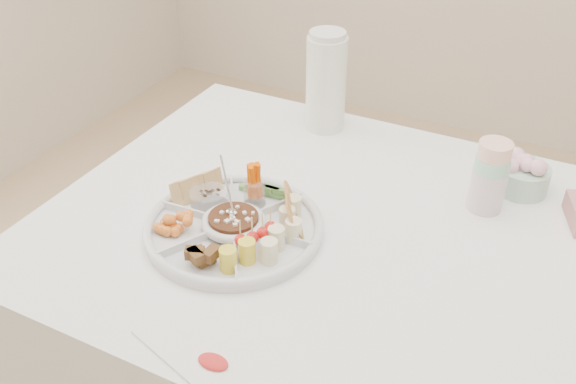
% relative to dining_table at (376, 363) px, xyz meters
% --- Properties ---
extents(dining_table, '(1.52, 1.02, 0.76)m').
position_rel_dining_table_xyz_m(dining_table, '(0.00, 0.00, 0.00)').
color(dining_table, white).
rests_on(dining_table, floor).
extents(party_tray, '(0.40, 0.40, 0.04)m').
position_rel_dining_table_xyz_m(party_tray, '(-0.31, -0.12, 0.40)').
color(party_tray, silver).
rests_on(party_tray, dining_table).
extents(bean_dip, '(0.11, 0.11, 0.04)m').
position_rel_dining_table_xyz_m(bean_dip, '(-0.31, -0.12, 0.41)').
color(bean_dip, '#361F0C').
rests_on(bean_dip, party_tray).
extents(tortillas, '(0.11, 0.11, 0.06)m').
position_rel_dining_table_xyz_m(tortillas, '(-0.20, -0.05, 0.42)').
color(tortillas, '#BB7C39').
rests_on(tortillas, party_tray).
extents(carrot_cucumber, '(0.11, 0.11, 0.09)m').
position_rel_dining_table_xyz_m(carrot_cucumber, '(-0.32, 0.01, 0.44)').
color(carrot_cucumber, '#EC5800').
rests_on(carrot_cucumber, party_tray).
extents(pita_raisins, '(0.12, 0.12, 0.06)m').
position_rel_dining_table_xyz_m(pita_raisins, '(-0.43, -0.06, 0.42)').
color(pita_raisins, tan).
rests_on(pita_raisins, party_tray).
extents(cherries, '(0.11, 0.11, 0.04)m').
position_rel_dining_table_xyz_m(cherries, '(-0.42, -0.19, 0.42)').
color(cherries, '#CB8433').
rests_on(cherries, party_tray).
extents(granola_chunks, '(0.11, 0.11, 0.04)m').
position_rel_dining_table_xyz_m(granola_chunks, '(-0.31, -0.25, 0.42)').
color(granola_chunks, brown).
rests_on(granola_chunks, party_tray).
extents(banana_tomato, '(0.12, 0.12, 0.09)m').
position_rel_dining_table_xyz_m(banana_tomato, '(-0.20, -0.18, 0.44)').
color(banana_tomato, '#D5C065').
rests_on(banana_tomato, party_tray).
extents(cup_stack, '(0.10, 0.10, 0.22)m').
position_rel_dining_table_xyz_m(cup_stack, '(0.15, 0.22, 0.49)').
color(cup_stack, beige).
rests_on(cup_stack, dining_table).
extents(thermos, '(0.13, 0.13, 0.28)m').
position_rel_dining_table_xyz_m(thermos, '(-0.34, 0.41, 0.52)').
color(thermos, white).
rests_on(thermos, dining_table).
extents(flower_bowl, '(0.16, 0.16, 0.09)m').
position_rel_dining_table_xyz_m(flower_bowl, '(0.21, 0.33, 0.43)').
color(flower_bowl, silver).
rests_on(flower_bowl, dining_table).
extents(placemat, '(0.28, 0.16, 0.01)m').
position_rel_dining_table_xyz_m(placemat, '(-0.18, -0.45, 0.38)').
color(placemat, white).
rests_on(placemat, dining_table).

